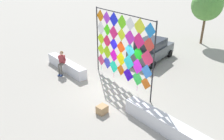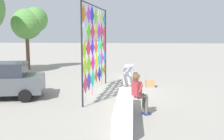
% 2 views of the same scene
% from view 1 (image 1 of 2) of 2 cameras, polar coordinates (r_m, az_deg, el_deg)
% --- Properties ---
extents(ground, '(120.00, 120.00, 0.00)m').
position_cam_1_polar(ground, '(12.61, -0.07, -5.22)').
color(ground, '#9E998E').
extents(plaza_ledge_left, '(4.15, 0.57, 0.68)m').
position_cam_1_polar(plaza_ledge_left, '(15.25, -11.69, 1.15)').
color(plaza_ledge_left, silver).
rests_on(plaza_ledge_left, ground).
extents(plaza_ledge_right, '(4.15, 0.57, 0.68)m').
position_cam_1_polar(plaza_ledge_right, '(9.76, 13.42, -13.50)').
color(plaza_ledge_right, silver).
rests_on(plaza_ledge_right, ground).
extents(kite_display_rack, '(5.08, 0.47, 4.20)m').
position_cam_1_polar(kite_display_rack, '(12.41, 2.44, 6.23)').
color(kite_display_rack, '#232328').
rests_on(kite_display_rack, ground).
extents(seated_vendor, '(0.68, 0.74, 1.53)m').
position_cam_1_polar(seated_vendor, '(14.55, -12.91, 2.28)').
color(seated_vendor, '#666056').
rests_on(seated_vendor, ground).
extents(parked_car, '(2.67, 4.43, 1.61)m').
position_cam_1_polar(parked_car, '(16.79, 10.07, 5.21)').
color(parked_car, '#4C5156').
rests_on(parked_car, ground).
extents(cardboard_box_large, '(0.47, 0.52, 0.39)m').
position_cam_1_polar(cardboard_box_large, '(10.66, -2.57, -10.12)').
color(cardboard_box_large, tan).
rests_on(cardboard_box_large, ground).
extents(tree_far_right, '(2.67, 2.67, 4.78)m').
position_cam_1_polar(tree_far_right, '(21.61, 23.41, 15.13)').
color(tree_far_right, brown).
rests_on(tree_far_right, ground).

